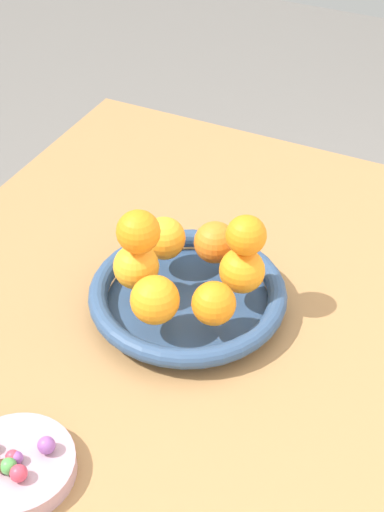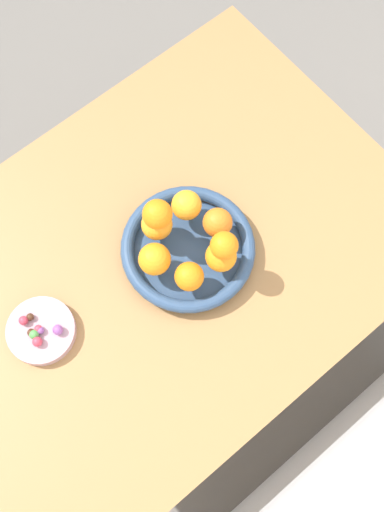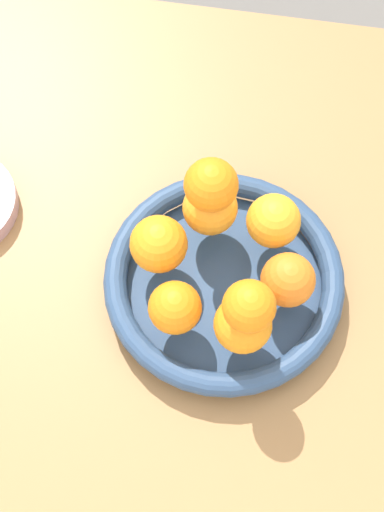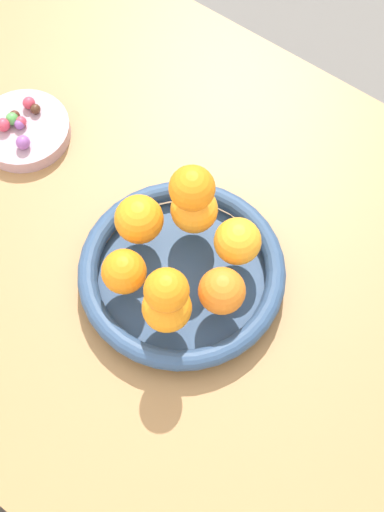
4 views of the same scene
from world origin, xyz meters
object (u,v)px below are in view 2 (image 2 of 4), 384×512
(candy_dish, at_px, (41,331))
(orange_2, at_px, (189,276))
(orange_0, at_px, (157,225))
(orange_3, at_px, (221,256))
(orange_6, at_px, (157,214))
(candy_ball_7, at_px, (57,328))
(candy_ball_4, at_px, (40,330))
(candy_ball_0, at_px, (38,329))
(dining_table, at_px, (152,279))
(candy_ball_2, at_px, (34,335))
(orange_1, at_px, (155,259))
(orange_4, at_px, (218,223))
(candy_ball_3, at_px, (31,333))
(orange_7, at_px, (224,245))
(candy_ball_6, at_px, (37,342))
(orange_5, at_px, (186,205))
(candy_ball_1, at_px, (30,317))
(fruit_bowl, at_px, (188,249))
(candy_ball_5, at_px, (23,320))

(candy_dish, distance_m, orange_2, 0.30)
(orange_0, distance_m, orange_3, 0.14)
(orange_6, relative_size, candy_ball_7, 2.85)
(candy_ball_4, bearing_deg, candy_dish, -97.26)
(candy_ball_0, bearing_deg, dining_table, 173.99)
(orange_0, bearing_deg, candy_ball_2, 2.44)
(orange_1, height_order, orange_4, orange_1)
(candy_ball_7, bearing_deg, orange_4, 173.61)
(orange_2, height_order, orange_4, orange_4)
(candy_ball_2, bearing_deg, orange_0, -177.56)
(candy_ball_3, bearing_deg, orange_2, 158.70)
(orange_0, relative_size, orange_7, 1.16)
(candy_dish, relative_size, candy_ball_4, 8.91)
(candy_ball_0, xyz_separation_m, candy_ball_6, (0.02, 0.02, 0.00))
(orange_4, relative_size, orange_5, 0.97)
(orange_1, bearing_deg, orange_3, 143.16)
(candy_dish, height_order, orange_0, orange_0)
(orange_0, xyz_separation_m, candy_ball_4, (0.29, 0.01, -0.04))
(orange_5, distance_m, candy_ball_7, 0.34)
(orange_0, relative_size, orange_4, 1.04)
(orange_3, xyz_separation_m, candy_ball_3, (0.36, -0.12, -0.04))
(orange_0, height_order, candy_ball_1, orange_0)
(orange_6, bearing_deg, candy_ball_3, 0.16)
(orange_5, bearing_deg, candy_ball_0, 0.68)
(orange_1, bearing_deg, orange_2, 113.28)
(fruit_bowl, xyz_separation_m, orange_5, (-0.04, -0.06, 0.05))
(candy_dish, bearing_deg, candy_ball_7, 140.58)
(candy_ball_2, bearing_deg, candy_ball_4, 178.97)
(orange_4, bearing_deg, orange_7, 57.66)
(candy_ball_3, xyz_separation_m, candy_ball_6, (0.00, 0.02, 0.00))
(fruit_bowl, xyz_separation_m, orange_3, (-0.03, 0.07, 0.05))
(candy_ball_5, distance_m, candy_ball_7, 0.07)
(orange_4, bearing_deg, candy_ball_4, -8.49)
(candy_dish, xyz_separation_m, candy_ball_7, (-0.03, 0.02, 0.02))
(candy_ball_4, bearing_deg, candy_ball_6, 42.81)
(candy_dish, xyz_separation_m, orange_3, (-0.35, 0.12, 0.06))
(orange_5, xyz_separation_m, candy_ball_1, (0.36, -0.02, -0.04))
(orange_7, bearing_deg, orange_1, -36.74)
(orange_0, bearing_deg, orange_2, 81.27)
(candy_ball_2, height_order, candy_ball_4, candy_ball_2)
(orange_4, xyz_separation_m, candy_ball_4, (0.39, -0.06, -0.04))
(candy_ball_6, bearing_deg, dining_table, 178.63)
(candy_ball_2, relative_size, candy_ball_6, 0.96)
(orange_2, distance_m, orange_3, 0.07)
(orange_1, distance_m, candy_ball_6, 0.27)
(dining_table, distance_m, orange_6, 0.23)
(candy_ball_5, bearing_deg, orange_7, 157.34)
(candy_ball_5, bearing_deg, orange_5, 175.96)
(orange_0, bearing_deg, candy_ball_3, 1.20)
(candy_ball_1, distance_m, candy_ball_3, 0.03)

